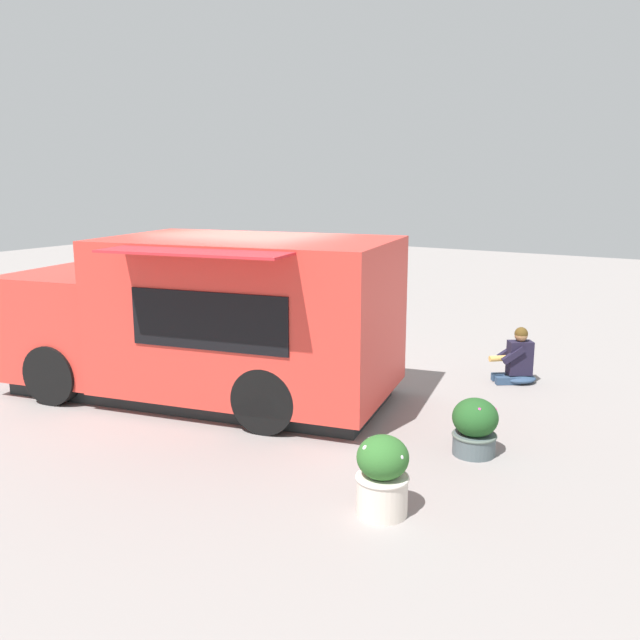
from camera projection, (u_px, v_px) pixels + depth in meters
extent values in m
plane|color=gray|center=(253.00, 377.00, 10.61)|extent=(40.00, 40.00, 0.00)
cube|color=red|center=(250.00, 313.00, 9.23)|extent=(3.01, 4.20, 2.04)
cube|color=red|center=(86.00, 319.00, 10.20)|extent=(2.48, 2.04, 1.48)
cube|color=black|center=(42.00, 299.00, 10.42)|extent=(1.80, 0.40, 0.56)
cube|color=black|center=(208.00, 321.00, 8.15)|extent=(0.44, 2.06, 0.71)
cube|color=red|center=(193.00, 252.00, 7.70)|extent=(1.05, 2.36, 0.03)
cube|color=#22282A|center=(200.00, 387.00, 9.74)|extent=(2.83, 5.44, 0.23)
cylinder|color=black|center=(141.00, 341.00, 11.19)|extent=(0.38, 0.86, 0.83)
cylinder|color=black|center=(52.00, 375.00, 9.29)|extent=(0.38, 0.86, 0.83)
cylinder|color=black|center=(323.00, 358.00, 10.13)|extent=(0.38, 0.86, 0.83)
cylinder|color=black|center=(265.00, 400.00, 8.23)|extent=(0.38, 0.86, 0.83)
ellipsoid|color=navy|center=(518.00, 378.00, 10.34)|extent=(0.66, 0.68, 0.13)
cube|color=navy|center=(503.00, 377.00, 10.43)|extent=(0.30, 0.36, 0.11)
cube|color=navy|center=(508.00, 381.00, 10.23)|extent=(0.30, 0.36, 0.11)
cube|color=#1F1B30|center=(520.00, 358.00, 10.27)|extent=(0.38, 0.42, 0.51)
sphere|color=#AD7B4F|center=(521.00, 335.00, 10.20)|extent=(0.19, 0.19, 0.19)
sphere|color=#513B17|center=(521.00, 334.00, 10.20)|extent=(0.20, 0.20, 0.20)
cube|color=#1F1B30|center=(509.00, 352.00, 10.36)|extent=(0.27, 0.33, 0.27)
cube|color=#1F1B30|center=(513.00, 355.00, 10.15)|extent=(0.27, 0.33, 0.27)
cylinder|color=#DEAC57|center=(500.00, 358.00, 10.26)|extent=(0.28, 0.30, 0.09)
cube|color=#D54137|center=(500.00, 357.00, 10.25)|extent=(0.21, 0.23, 0.02)
cylinder|color=#4C595D|center=(474.00, 444.00, 7.64)|extent=(0.48, 0.48, 0.24)
torus|color=#515E56|center=(474.00, 435.00, 7.62)|extent=(0.50, 0.50, 0.04)
ellipsoid|color=#215121|center=(475.00, 417.00, 7.58)|extent=(0.51, 0.51, 0.43)
sphere|color=#ED2C96|center=(484.00, 406.00, 7.71)|extent=(0.06, 0.06, 0.06)
sphere|color=#EE2F8D|center=(479.00, 410.00, 7.40)|extent=(0.07, 0.07, 0.07)
sphere|color=#F72F8D|center=(493.00, 411.00, 7.57)|extent=(0.09, 0.09, 0.09)
sphere|color=#F9279E|center=(465.00, 410.00, 7.77)|extent=(0.09, 0.09, 0.09)
sphere|color=#ED3E88|center=(472.00, 404.00, 7.75)|extent=(0.07, 0.07, 0.07)
sphere|color=#E83885|center=(489.00, 410.00, 7.45)|extent=(0.05, 0.05, 0.05)
cylinder|color=beige|center=(299.00, 323.00, 13.98)|extent=(0.39, 0.39, 0.25)
torus|color=beige|center=(299.00, 317.00, 13.96)|extent=(0.41, 0.41, 0.04)
ellipsoid|color=#336329|center=(299.00, 309.00, 13.92)|extent=(0.45, 0.45, 0.38)
sphere|color=#D536A0|center=(308.00, 306.00, 13.91)|extent=(0.07, 0.07, 0.07)
sphere|color=#DC438D|center=(292.00, 308.00, 13.78)|extent=(0.09, 0.09, 0.09)
sphere|color=#D5328D|center=(293.00, 303.00, 14.01)|extent=(0.06, 0.06, 0.06)
sphere|color=#DB3790|center=(298.00, 305.00, 14.09)|extent=(0.05, 0.05, 0.05)
sphere|color=#E33689|center=(292.00, 303.00, 13.94)|extent=(0.08, 0.08, 0.08)
cylinder|color=beige|center=(382.00, 495.00, 6.27)|extent=(0.47, 0.47, 0.38)
torus|color=beige|center=(382.00, 477.00, 6.24)|extent=(0.50, 0.50, 0.04)
ellipsoid|color=#2E6429|center=(383.00, 457.00, 6.20)|extent=(0.48, 0.48, 0.41)
sphere|color=white|center=(402.00, 448.00, 6.21)|extent=(0.07, 0.07, 0.07)
sphere|color=silver|center=(388.00, 444.00, 6.37)|extent=(0.08, 0.08, 0.08)
sphere|color=white|center=(371.00, 441.00, 6.30)|extent=(0.08, 0.08, 0.08)
sphere|color=silver|center=(399.00, 458.00, 6.05)|extent=(0.08, 0.08, 0.08)
sphere|color=white|center=(367.00, 449.00, 6.11)|extent=(0.08, 0.08, 0.08)
cube|color=#90634D|center=(204.00, 299.00, 14.74)|extent=(1.56, 0.91, 0.06)
cube|color=#272F3E|center=(194.00, 316.00, 14.21)|extent=(0.19, 0.35, 0.44)
cube|color=#272F3E|center=(214.00, 305.00, 15.38)|extent=(0.19, 0.35, 0.44)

